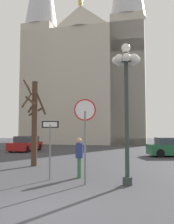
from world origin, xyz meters
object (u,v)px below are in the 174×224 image
Objects in this scene: one_way_arrow_sign at (50,141)px; parked_car_far_green at (174,147)px; street_lamp at (126,86)px; pedestrian_standing at (79,154)px; parked_car_near_red at (26,144)px; stop_sign at (85,124)px; bare_tree at (34,120)px; cathedral at (86,68)px.

parked_car_far_green is (7.27, 10.26, -0.88)m from one_way_arrow_sign.
street_lamp is (3.11, -0.63, 2.15)m from one_way_arrow_sign.
parked_car_near_red is at bearing 118.21° from pedestrian_standing.
parked_car_near_red is 1.04× the size of parked_car_far_green.
one_way_arrow_sign is (-1.54, 0.73, -0.71)m from stop_sign.
stop_sign reaches higher than one_way_arrow_sign.
street_lamp reaches higher than parked_car_far_green.
street_lamp is at bearing 3.80° from stop_sign.
bare_tree is at bearing -145.46° from parked_car_far_green.
street_lamp is 12.04m from parked_car_far_green.
one_way_arrow_sign is 12.60m from parked_car_far_green.
parked_car_near_red is 13.85m from parked_car_far_green.
street_lamp is at bearing -110.89° from parked_car_far_green.
parked_car_near_red is (-6.06, 14.03, -0.88)m from one_way_arrow_sign.
pedestrian_standing is at bearing 29.16° from one_way_arrow_sign.
street_lamp is 3.57m from pedestrian_standing.
parked_car_near_red and parked_car_far_green have the same top height.
pedestrian_standing reaches higher than parked_car_far_green.
street_lamp is 17.56m from parked_car_near_red.
bare_tree is (-0.17, -25.94, -9.50)m from cathedral.
parked_car_far_green is at bearing 54.70° from one_way_arrow_sign.
stop_sign is 12.50m from parked_car_far_green.
cathedral is 8.49× the size of parked_car_near_red.
bare_tree is (-1.96, 3.91, 1.06)m from one_way_arrow_sign.
street_lamp is at bearing -57.98° from parked_car_near_red.
one_way_arrow_sign is 0.57× the size of parked_car_far_green.
bare_tree reaches higher than one_way_arrow_sign.
parked_car_far_green is at bearing 34.54° from bare_tree.
one_way_arrow_sign is 0.45× the size of street_lamp.
stop_sign is 1.33× the size of one_way_arrow_sign.
parked_car_far_green is at bearing -15.81° from parked_car_near_red.
bare_tree is at bearing -67.92° from parked_car_near_red.
parked_car_near_red is (-7.60, 14.77, -1.59)m from stop_sign.
parked_car_far_green is at bearing 62.48° from stop_sign.
cathedral reaches higher than bare_tree.
stop_sign is (3.33, -30.59, -9.85)m from cathedral.
stop_sign is at bearing -176.20° from street_lamp.
parked_car_far_green is 11.43m from pedestrian_standing.
pedestrian_standing is (-1.98, 1.26, -2.69)m from street_lamp.
stop_sign is 0.64× the size of bare_tree.
bare_tree is 1.18× the size of parked_car_far_green.
parked_car_far_green is (9.22, 6.35, -1.93)m from bare_tree.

